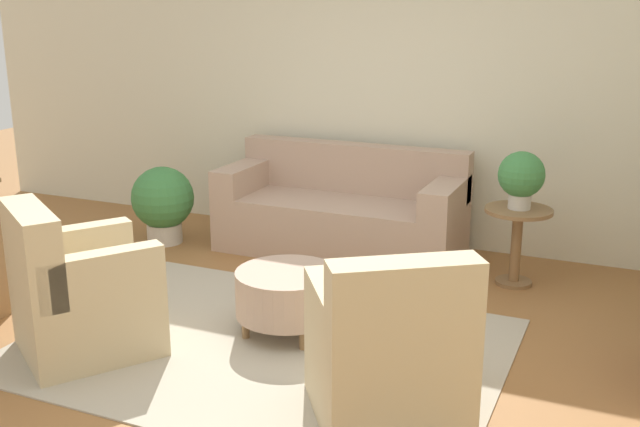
# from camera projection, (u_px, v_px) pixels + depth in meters

# --- Properties ---
(ground_plane) EXTENTS (16.00, 16.00, 0.00)m
(ground_plane) POSITION_uv_depth(u_px,v_px,m) (263.00, 347.00, 4.72)
(ground_plane) COLOR #996638
(wall_back) EXTENTS (8.93, 0.12, 2.80)m
(wall_back) POSITION_uv_depth(u_px,v_px,m) (395.00, 84.00, 6.56)
(wall_back) COLOR beige
(wall_back) RESTS_ON ground_plane
(rug) EXTENTS (2.96, 2.16, 0.01)m
(rug) POSITION_uv_depth(u_px,v_px,m) (263.00, 346.00, 4.72)
(rug) COLOR #B2A893
(rug) RESTS_ON ground_plane
(couch) EXTENTS (2.08, 0.85, 0.90)m
(couch) POSITION_uv_depth(u_px,v_px,m) (342.00, 213.00, 6.46)
(couch) COLOR tan
(couch) RESTS_ON ground_plane
(armchair_left) EXTENTS (1.03, 1.04, 0.95)m
(armchair_left) POSITION_uv_depth(u_px,v_px,m) (78.00, 296.00, 4.55)
(armchair_left) COLOR #C6B289
(armchair_left) RESTS_ON rug
(armchair_right) EXTENTS (1.03, 1.04, 0.95)m
(armchair_right) POSITION_uv_depth(u_px,v_px,m) (389.00, 356.00, 3.78)
(armchair_right) COLOR #C6B289
(armchair_right) RESTS_ON rug
(ottoman_table) EXTENTS (0.68, 0.68, 0.41)m
(ottoman_table) POSITION_uv_depth(u_px,v_px,m) (288.00, 293.00, 4.86)
(ottoman_table) COLOR tan
(ottoman_table) RESTS_ON rug
(side_table) EXTENTS (0.51, 0.51, 0.60)m
(side_table) POSITION_uv_depth(u_px,v_px,m) (517.00, 233.00, 5.66)
(side_table) COLOR olive
(side_table) RESTS_ON ground_plane
(potted_plant_on_side_table) EXTENTS (0.35, 0.35, 0.43)m
(potted_plant_on_side_table) POSITION_uv_depth(u_px,v_px,m) (521.00, 176.00, 5.54)
(potted_plant_on_side_table) COLOR beige
(potted_plant_on_side_table) RESTS_ON side_table
(potted_plant_floor) EXTENTS (0.56, 0.56, 0.69)m
(potted_plant_floor) POSITION_uv_depth(u_px,v_px,m) (163.00, 201.00, 6.67)
(potted_plant_floor) COLOR beige
(potted_plant_floor) RESTS_ON ground_plane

